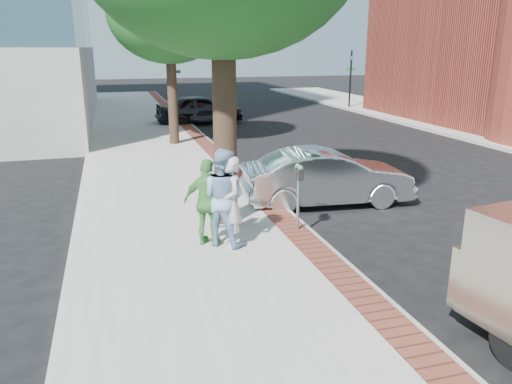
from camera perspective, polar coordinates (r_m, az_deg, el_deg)
name	(u,v)px	position (r m, az deg, el deg)	size (l,w,h in m)	color
ground	(277,255)	(10.09, 2.42, -7.25)	(120.00, 120.00, 0.00)	black
sidewalk	(160,168)	(17.28, -10.87, 2.75)	(5.00, 60.00, 0.15)	#9E9991
brick_strip	(224,161)	(17.59, -3.73, 3.51)	(0.60, 60.00, 0.01)	brown
curb	(233,163)	(17.69, -2.62, 3.34)	(0.10, 60.00, 0.15)	gray
signal_near	(175,78)	(31.05, -9.24, 12.78)	(0.70, 0.15, 3.80)	black
signal_far	(351,75)	(34.49, 10.76, 13.03)	(0.70, 0.15, 3.80)	black
tree_far	(169,13)	(20.95, -9.95, 19.51)	(4.80, 4.80, 7.14)	black
parking_meter	(299,183)	(10.74, 4.89, 0.98)	(0.12, 0.32, 1.47)	gray
person_gray	(230,202)	(9.87, -2.94, -1.19)	(0.67, 0.44, 1.84)	#B4B5B9
person_officer	(223,197)	(9.96, -3.84, -0.60)	(0.96, 0.75, 1.98)	#7C9CC0
person_green	(208,203)	(9.99, -5.46, -1.23)	(1.04, 0.43, 1.77)	#4A9543
sedan_silver	(327,177)	(13.23, 8.11, 1.68)	(1.55, 4.44, 1.46)	#BABDC2
bg_car	(200,109)	(27.42, -6.45, 9.38)	(1.87, 4.65, 1.58)	black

